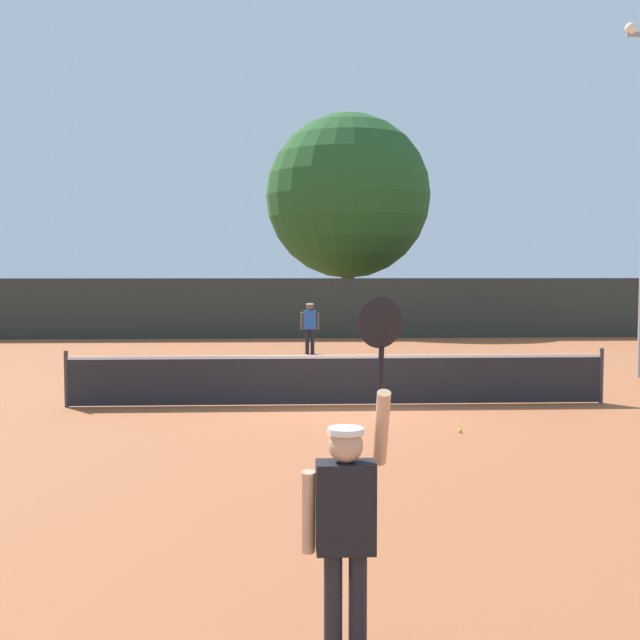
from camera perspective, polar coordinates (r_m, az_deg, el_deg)
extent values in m
plane|color=#9E5633|center=(15.38, 1.29, -6.09)|extent=(120.00, 120.00, 0.00)
cube|color=#232328|center=(15.31, 1.29, -4.33)|extent=(10.26, 0.03, 0.91)
cube|color=white|center=(15.25, 1.29, -2.64)|extent=(10.26, 0.04, 0.06)
cylinder|color=#333338|center=(15.80, -17.66, -4.04)|extent=(0.08, 0.08, 1.07)
cylinder|color=#333338|center=(16.47, 19.45, -3.77)|extent=(0.08, 0.08, 1.07)
cube|color=#2D332D|center=(29.93, -0.64, 0.84)|extent=(34.84, 0.12, 2.25)
cube|color=black|center=(5.26, 1.84, -13.20)|extent=(0.38, 0.22, 0.59)
sphere|color=tan|center=(5.16, 1.85, -8.95)|extent=(0.22, 0.22, 0.22)
cylinder|color=white|center=(5.14, 1.85, -7.92)|extent=(0.23, 0.23, 0.04)
cylinder|color=black|center=(5.49, 0.94, -20.10)|extent=(0.12, 0.12, 0.79)
cylinder|color=black|center=(5.50, 2.71, -20.06)|extent=(0.12, 0.12, 0.79)
cylinder|color=tan|center=(5.25, -0.84, -13.55)|extent=(0.09, 0.17, 0.56)
cylinder|color=tan|center=(5.24, 4.42, -7.70)|extent=(0.09, 0.31, 0.54)
cylinder|color=black|center=(5.24, 4.36, -3.40)|extent=(0.04, 0.11, 0.28)
ellipsoid|color=black|center=(5.27, 4.30, -0.19)|extent=(0.30, 0.13, 0.36)
cube|color=blue|center=(24.33, -0.73, 0.01)|extent=(0.38, 0.22, 0.57)
sphere|color=brown|center=(24.30, -0.73, 0.92)|extent=(0.22, 0.22, 0.22)
cylinder|color=white|center=(24.30, -0.73, 1.14)|extent=(0.23, 0.23, 0.04)
cylinder|color=black|center=(24.38, -0.92, -1.56)|extent=(0.12, 0.12, 0.77)
cylinder|color=black|center=(24.38, -0.54, -1.55)|extent=(0.12, 0.12, 0.77)
cylinder|color=brown|center=(24.32, -1.30, -0.06)|extent=(0.09, 0.17, 0.54)
cylinder|color=brown|center=(24.34, -0.17, -0.06)|extent=(0.09, 0.15, 0.54)
sphere|color=#CCE033|center=(13.02, 9.96, -7.78)|extent=(0.07, 0.07, 0.07)
sphere|color=#F2EDCC|center=(21.15, 21.31, 18.81)|extent=(0.28, 0.28, 0.28)
cylinder|color=brown|center=(35.72, 2.01, 1.98)|extent=(0.56, 0.56, 3.10)
sphere|color=#235123|center=(35.85, 2.02, 8.83)|extent=(7.28, 7.28, 7.28)
cube|color=navy|center=(37.11, 8.90, 0.54)|extent=(2.10, 4.29, 0.90)
cube|color=#2D333D|center=(36.79, 9.01, 1.71)|extent=(1.80, 2.28, 0.64)
cylinder|color=black|center=(38.35, 7.23, 0.20)|extent=(0.22, 0.60, 0.60)
cylinder|color=black|center=(38.67, 9.72, 0.21)|extent=(0.22, 0.60, 0.60)
cylinder|color=black|center=(35.60, 8.01, -0.07)|extent=(0.22, 0.60, 0.60)
cylinder|color=black|center=(35.95, 10.67, -0.06)|extent=(0.22, 0.60, 0.60)
cube|color=red|center=(38.06, 14.48, 0.54)|extent=(2.05, 4.26, 0.90)
cube|color=#2D333D|center=(37.75, 14.63, 1.68)|extent=(1.78, 2.26, 0.64)
cylinder|color=black|center=(39.19, 12.68, 0.22)|extent=(0.22, 0.60, 0.60)
cylinder|color=black|center=(39.67, 15.05, 0.22)|extent=(0.22, 0.60, 0.60)
cylinder|color=black|center=(36.50, 13.84, -0.05)|extent=(0.22, 0.60, 0.60)
cylinder|color=black|center=(37.02, 16.37, -0.04)|extent=(0.22, 0.60, 0.60)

